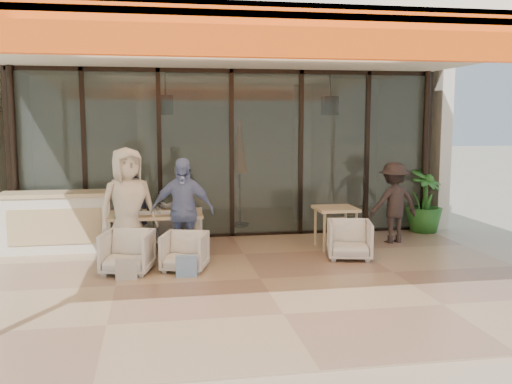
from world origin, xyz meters
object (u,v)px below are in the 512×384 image
(dining_table, at_px, (155,216))
(chair_far_left, at_px, (132,230))
(diner_navy, at_px, (130,208))
(potted_palm, at_px, (425,201))
(chair_near_right, at_px, (185,250))
(diner_grey, at_px, (180,208))
(diner_cream, at_px, (128,207))
(chair_far_right, at_px, (179,224))
(diner_periwinkle, at_px, (182,211))
(side_table, at_px, (335,213))
(chair_near_left, at_px, (127,250))
(host_counter, at_px, (57,222))
(side_chair, at_px, (349,238))
(standing_woman, at_px, (394,203))

(dining_table, height_order, chair_far_left, dining_table)
(diner_navy, distance_m, potted_palm, 5.75)
(chair_near_right, xyz_separation_m, diner_grey, (0.00, 1.40, 0.42))
(diner_cream, xyz_separation_m, potted_palm, (5.71, 1.56, -0.29))
(chair_far_right, bearing_deg, diner_grey, 107.40)
(chair_far_left, bearing_deg, potted_palm, -159.04)
(chair_near_right, bearing_deg, diner_navy, 137.72)
(chair_near_right, xyz_separation_m, diner_periwinkle, (0.00, 0.50, 0.51))
(diner_cream, distance_m, side_table, 3.57)
(chair_far_right, bearing_deg, chair_near_left, 83.55)
(dining_table, distance_m, side_table, 3.10)
(host_counter, distance_m, chair_far_right, 2.10)
(dining_table, bearing_deg, side_chair, -12.67)
(chair_far_left, xyz_separation_m, potted_palm, (5.71, 0.16, 0.34))
(chair_near_left, xyz_separation_m, side_table, (3.52, 1.01, 0.28))
(standing_woman, bearing_deg, chair_near_left, 6.65)
(diner_grey, xyz_separation_m, side_chair, (2.68, -1.14, -0.39))
(diner_grey, height_order, standing_woman, standing_woman)
(side_chair, bearing_deg, standing_woman, 54.28)
(host_counter, xyz_separation_m, side_chair, (4.75, -1.35, -0.18))
(side_table, bearing_deg, standing_woman, 11.99)
(chair_far_right, height_order, diner_periwinkle, diner_periwinkle)
(chair_near_left, bearing_deg, potted_palm, 33.31)
(chair_near_left, relative_size, side_table, 0.96)
(chair_far_left, relative_size, chair_far_right, 0.81)
(chair_far_left, height_order, side_table, side_table)
(diner_periwinkle, distance_m, standing_woman, 3.94)
(chair_far_right, xyz_separation_m, side_chair, (2.68, -1.64, -0.01))
(diner_periwinkle, bearing_deg, chair_near_right, -81.15)
(chair_far_right, distance_m, side_table, 2.84)
(host_counter, height_order, side_chair, host_counter)
(side_chair, xyz_separation_m, standing_woman, (1.18, 1.00, 0.39))
(chair_far_right, height_order, side_table, side_table)
(host_counter, bearing_deg, chair_far_right, 7.91)
(dining_table, xyz_separation_m, standing_woman, (4.29, 0.30, 0.06))
(chair_far_left, relative_size, side_chair, 0.83)
(diner_navy, relative_size, standing_woman, 1.02)
(chair_far_right, relative_size, side_chair, 1.02)
(host_counter, distance_m, diner_navy, 1.28)
(host_counter, bearing_deg, chair_near_left, -52.52)
(diner_navy, bearing_deg, chair_near_right, 125.40)
(host_counter, xyz_separation_m, side_table, (4.75, -0.60, 0.11))
(diner_navy, distance_m, standing_woman, 4.70)
(chair_far_left, height_order, chair_far_right, chair_far_right)
(side_chair, bearing_deg, dining_table, -178.65)
(diner_cream, bearing_deg, chair_near_left, -111.27)
(chair_far_right, height_order, diner_grey, diner_grey)
(chair_near_right, relative_size, diner_grey, 0.44)
(side_chair, bearing_deg, chair_near_left, -161.79)
(chair_near_right, xyz_separation_m, side_chair, (2.68, 0.26, 0.03))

